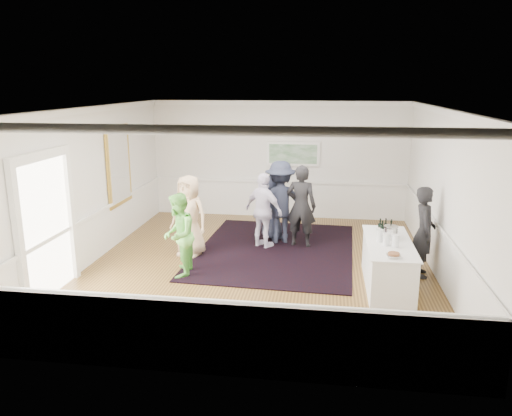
# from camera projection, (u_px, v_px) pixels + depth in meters

# --- Properties ---
(floor) EXTENTS (8.00, 8.00, 0.00)m
(floor) POSITION_uv_depth(u_px,v_px,m) (259.00, 266.00, 10.25)
(floor) COLOR brown
(floor) RESTS_ON ground
(ceiling) EXTENTS (7.00, 8.00, 0.02)m
(ceiling) POSITION_uv_depth(u_px,v_px,m) (259.00, 107.00, 9.47)
(ceiling) COLOR white
(ceiling) RESTS_ON wall_back
(wall_left) EXTENTS (0.02, 8.00, 3.20)m
(wall_left) POSITION_uv_depth(u_px,v_px,m) (92.00, 185.00, 10.33)
(wall_left) COLOR white
(wall_left) RESTS_ON floor
(wall_right) EXTENTS (0.02, 8.00, 3.20)m
(wall_right) POSITION_uv_depth(u_px,v_px,m) (443.00, 195.00, 9.39)
(wall_right) COLOR white
(wall_right) RESTS_ON floor
(wall_back) EXTENTS (7.00, 0.02, 3.20)m
(wall_back) POSITION_uv_depth(u_px,v_px,m) (278.00, 160.00, 13.70)
(wall_back) COLOR white
(wall_back) RESTS_ON floor
(wall_front) EXTENTS (7.00, 0.02, 3.20)m
(wall_front) POSITION_uv_depth(u_px,v_px,m) (215.00, 258.00, 6.02)
(wall_front) COLOR white
(wall_front) RESTS_ON floor
(wainscoting) EXTENTS (7.00, 8.00, 1.00)m
(wainscoting) POSITION_uv_depth(u_px,v_px,m) (259.00, 243.00, 10.13)
(wainscoting) COLOR white
(wainscoting) RESTS_ON floor
(mirror) EXTENTS (0.05, 1.25, 1.85)m
(mirror) POSITION_uv_depth(u_px,v_px,m) (119.00, 165.00, 11.53)
(mirror) COLOR gold
(mirror) RESTS_ON wall_left
(doorway) EXTENTS (0.10, 1.78, 2.56)m
(doorway) POSITION_uv_depth(u_px,v_px,m) (46.00, 217.00, 8.55)
(doorway) COLOR white
(doorway) RESTS_ON wall_left
(landscape_painting) EXTENTS (1.44, 0.06, 0.66)m
(landscape_painting) POSITION_uv_depth(u_px,v_px,m) (293.00, 154.00, 13.55)
(landscape_painting) COLOR white
(landscape_painting) RESTS_ON wall_back
(area_rug) EXTENTS (3.59, 4.60, 0.02)m
(area_rug) POSITION_uv_depth(u_px,v_px,m) (276.00, 250.00, 11.20)
(area_rug) COLOR black
(area_rug) RESTS_ON floor
(serving_table) EXTENTS (0.82, 2.14, 0.87)m
(serving_table) POSITION_uv_depth(u_px,v_px,m) (388.00, 264.00, 9.11)
(serving_table) COLOR white
(serving_table) RESTS_ON floor
(bartender) EXTENTS (0.46, 0.67, 1.76)m
(bartender) POSITION_uv_depth(u_px,v_px,m) (424.00, 232.00, 9.56)
(bartender) COLOR black
(bartender) RESTS_ON floor
(guest_tan) EXTENTS (1.00, 0.80, 1.77)m
(guest_tan) POSITION_uv_depth(u_px,v_px,m) (189.00, 216.00, 10.69)
(guest_tan) COLOR tan
(guest_tan) RESTS_ON floor
(guest_green) EXTENTS (0.69, 0.85, 1.64)m
(guest_green) POSITION_uv_depth(u_px,v_px,m) (178.00, 235.00, 9.56)
(guest_green) COLOR #68C24D
(guest_green) RESTS_ON floor
(guest_lilac) EXTENTS (1.07, 0.89, 1.72)m
(guest_lilac) POSITION_uv_depth(u_px,v_px,m) (264.00, 211.00, 11.22)
(guest_lilac) COLOR white
(guest_lilac) RESTS_ON floor
(guest_dark_a) EXTENTS (1.40, 1.04, 1.93)m
(guest_dark_a) POSITION_uv_depth(u_px,v_px,m) (280.00, 202.00, 11.56)
(guest_dark_a) COLOR #212637
(guest_dark_a) RESTS_ON floor
(guest_dark_b) EXTENTS (0.76, 0.56, 1.89)m
(guest_dark_b) POSITION_uv_depth(u_px,v_px,m) (301.00, 206.00, 11.28)
(guest_dark_b) COLOR black
(guest_dark_b) RESTS_ON floor
(guest_navy) EXTENTS (0.89, 0.90, 1.57)m
(guest_navy) POSITION_uv_depth(u_px,v_px,m) (273.00, 207.00, 11.87)
(guest_navy) COLOR #212637
(guest_navy) RESTS_ON floor
(wine_bottles) EXTENTS (0.28, 0.22, 0.31)m
(wine_bottles) POSITION_uv_depth(u_px,v_px,m) (386.00, 227.00, 9.41)
(wine_bottles) COLOR black
(wine_bottles) RESTS_ON serving_table
(juice_pitchers) EXTENTS (0.36, 0.40, 0.24)m
(juice_pitchers) POSITION_uv_depth(u_px,v_px,m) (387.00, 238.00, 8.82)
(juice_pitchers) COLOR #64AA3D
(juice_pitchers) RESTS_ON serving_table
(ice_bucket) EXTENTS (0.26, 0.26, 0.24)m
(ice_bucket) POSITION_uv_depth(u_px,v_px,m) (391.00, 233.00, 9.15)
(ice_bucket) COLOR silver
(ice_bucket) RESTS_ON serving_table
(nut_bowl) EXTENTS (0.25, 0.25, 0.08)m
(nut_bowl) POSITION_uv_depth(u_px,v_px,m) (394.00, 255.00, 8.19)
(nut_bowl) COLOR white
(nut_bowl) RESTS_ON serving_table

